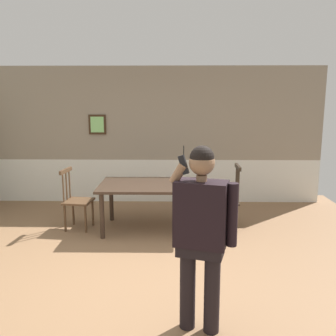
{
  "coord_description": "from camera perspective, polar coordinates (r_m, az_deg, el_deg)",
  "views": [
    {
      "loc": [
        0.47,
        -3.99,
        2.04
      ],
      "look_at": [
        0.41,
        -0.24,
        1.33
      ],
      "focal_mm": 38.94,
      "sensor_mm": 36.0,
      "label": 1
    }
  ],
  "objects": [
    {
      "name": "dining_table",
      "position": [
        5.74,
        -2.63,
        -3.3
      ],
      "size": [
        1.62,
        1.05,
        0.74
      ],
      "rotation": [
        0.0,
        0.0,
        0.01
      ],
      "color": "#38281E",
      "rests_on": "ground_plane"
    },
    {
      "name": "chair_near_window",
      "position": [
        5.98,
        -14.17,
        -4.86
      ],
      "size": [
        0.46,
        0.46,
        0.97
      ],
      "rotation": [
        0.0,
        0.0,
        4.6
      ],
      "color": "#513823",
      "rests_on": "ground_plane"
    },
    {
      "name": "person_figure",
      "position": [
        3.17,
        5.27,
        -9.21
      ],
      "size": [
        0.58,
        0.35,
        1.67
      ],
      "rotation": [
        0.0,
        0.0,
        2.87
      ],
      "color": "black",
      "rests_on": "ground_plane"
    },
    {
      "name": "chair_by_doorway",
      "position": [
        5.84,
        9.25,
        -4.87
      ],
      "size": [
        0.43,
        0.43,
        1.04
      ],
      "rotation": [
        0.0,
        0.0,
        1.55
      ],
      "color": "#2D2319",
      "rests_on": "ground_plane"
    },
    {
      "name": "room_back_partition",
      "position": [
        7.26,
        -2.75,
        4.72
      ],
      "size": [
        6.72,
        0.17,
        2.67
      ],
      "color": "gray",
      "rests_on": "ground_plane"
    },
    {
      "name": "ground_plane",
      "position": [
        4.51,
        -5.32,
        -16.29
      ],
      "size": [
        7.39,
        7.39,
        0.0
      ],
      "primitive_type": "plane",
      "color": "#846042"
    }
  ]
}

